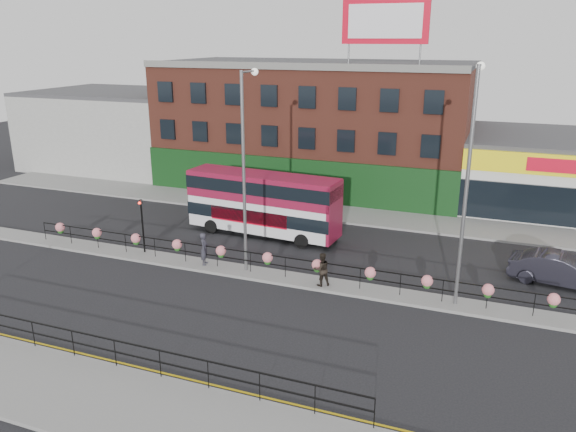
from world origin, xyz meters
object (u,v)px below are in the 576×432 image
(lamp_column_west, at_px, (246,155))
(lamp_column_east, at_px, (469,167))
(car, at_px, (560,270))
(pedestrian_a, at_px, (204,249))
(double_decker_bus, at_px, (263,198))
(pedestrian_b, at_px, (322,269))

(lamp_column_west, bearing_deg, lamp_column_east, -0.59)
(car, distance_m, pedestrian_a, 18.68)
(lamp_column_west, bearing_deg, double_decker_bus, 104.95)
(double_decker_bus, relative_size, car, 1.96)
(car, xyz_separation_m, lamp_column_west, (-15.67, -4.10, 5.56))
(pedestrian_a, relative_size, lamp_column_west, 0.17)
(car, relative_size, pedestrian_a, 2.82)
(double_decker_bus, distance_m, pedestrian_a, 6.22)
(double_decker_bus, bearing_deg, pedestrian_b, -46.84)
(car, relative_size, lamp_column_east, 0.47)
(double_decker_bus, xyz_separation_m, lamp_column_east, (12.43, -5.70, 4.19))
(pedestrian_b, bearing_deg, lamp_column_west, -45.79)
(double_decker_bus, height_order, lamp_column_east, lamp_column_east)
(lamp_column_west, height_order, lamp_column_east, lamp_column_east)
(double_decker_bus, xyz_separation_m, pedestrian_a, (-0.96, -5.98, -1.41))
(pedestrian_b, distance_m, lamp_column_west, 6.97)
(double_decker_bus, bearing_deg, lamp_column_east, -24.63)
(lamp_column_east, bearing_deg, pedestrian_a, -178.80)
(car, bearing_deg, lamp_column_east, 139.92)
(double_decker_bus, bearing_deg, car, -4.95)
(pedestrian_a, bearing_deg, double_decker_bus, -24.92)
(lamp_column_west, relative_size, lamp_column_east, 0.96)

